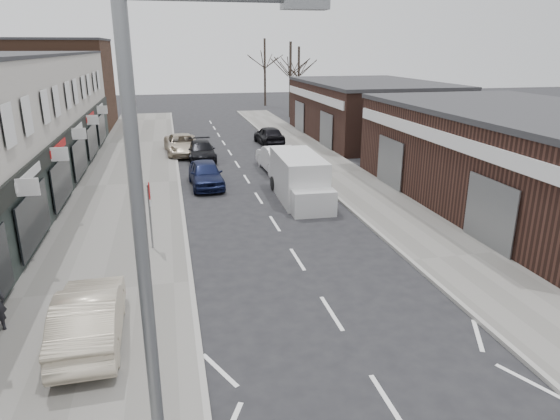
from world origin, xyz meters
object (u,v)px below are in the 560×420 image
parked_car_left_b (202,151)px  parked_car_right_b (269,135)px  sedan_on_pavement (90,316)px  parked_car_left_a (206,174)px  white_van (299,179)px  parked_car_left_c (182,144)px  parked_car_right_a (277,158)px  street_lamp (161,295)px  warning_sign (150,196)px

parked_car_left_b → parked_car_right_b: parked_car_right_b is taller
sedan_on_pavement → parked_car_left_a: 15.59m
white_van → parked_car_left_a: size_ratio=1.37×
parked_car_right_b → parked_car_left_b: bearing=36.3°
parked_car_left_a → parked_car_left_c: parked_car_left_a is taller
parked_car_left_c → parked_car_right_a: 8.60m
parked_car_right_b → street_lamp: bearing=72.8°
white_van → parked_car_left_b: (-4.20, 10.42, -0.43)m
warning_sign → parked_car_right_b: (8.66, 20.58, -1.46)m
warning_sign → parked_car_left_c: 18.30m
sedan_on_pavement → parked_car_right_b: sedan_on_pavement is taller
parked_car_left_c → street_lamp: bearing=-96.1°
warning_sign → white_van: bearing=36.9°
sedan_on_pavement → parked_car_left_c: sedan_on_pavement is taller
parked_car_left_b → parked_car_right_b: bearing=40.1°
street_lamp → parked_car_left_c: bearing=87.9°
white_van → parked_car_left_c: 13.88m
warning_sign → parked_car_left_c: size_ratio=0.53×
street_lamp → parked_car_left_b: size_ratio=1.80×
parked_car_right_a → parked_car_left_c: bearing=-51.2°
white_van → warning_sign: bearing=-141.4°
sedan_on_pavement → parked_car_left_b: 22.40m
white_van → sedan_on_pavement: bearing=-125.0°
parked_car_left_c → parked_car_right_b: size_ratio=1.18×
parked_car_left_a → street_lamp: bearing=-97.7°
warning_sign → parked_car_left_b: 16.15m
warning_sign → parked_car_left_c: (1.76, 18.16, -1.49)m
parked_car_left_c → sedan_on_pavement: bearing=-101.5°
street_lamp → parked_car_left_b: bearing=85.4°
street_lamp → sedan_on_pavement: 7.91m
street_lamp → parked_car_left_b: 28.96m
parked_car_left_b → warning_sign: bearing=-100.5°
street_lamp → warning_sign: street_lamp is taller
white_van → parked_car_left_b: 11.24m
warning_sign → sedan_on_pavement: warning_sign is taller
sedan_on_pavement → parked_car_left_b: (4.42, 21.96, -0.20)m
warning_sign → parked_car_left_c: bearing=84.5°
warning_sign → parked_car_right_b: 22.37m
parked_car_right_b → warning_sign: bearing=63.5°
sedan_on_pavement → parked_car_right_b: size_ratio=1.02×
parked_car_right_a → parked_car_left_b: bearing=-45.2°
white_van → sedan_on_pavement: white_van is taller
white_van → parked_car_right_b: (1.50, 15.20, -0.33)m
parked_car_left_a → parked_car_right_a: parked_car_right_a is taller
warning_sign → sedan_on_pavement: size_ratio=0.61×
warning_sign → parked_car_left_b: warning_sign is taller
white_van → parked_car_right_b: white_van is taller
street_lamp → parked_car_left_a: 22.10m
street_lamp → white_van: bearing=70.3°
warning_sign → parked_car_right_a: bearing=57.7°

